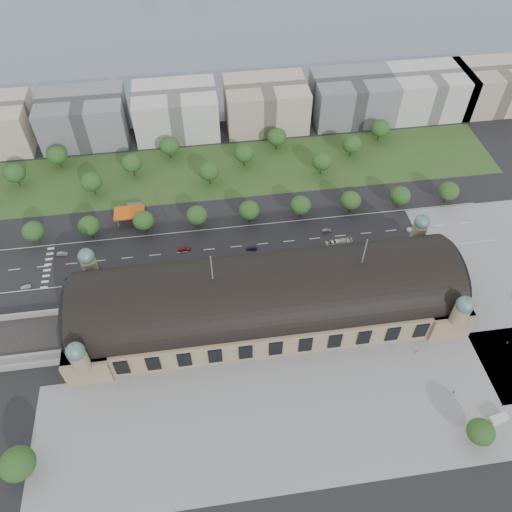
{
  "coord_description": "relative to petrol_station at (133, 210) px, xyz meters",
  "views": [
    {
      "loc": [
        -20.49,
        -113.67,
        163.58
      ],
      "look_at": [
        -1.7,
        18.77,
        14.0
      ],
      "focal_mm": 35.0,
      "sensor_mm": 36.0,
      "label": 1
    }
  ],
  "objects": [
    {
      "name": "tree_row_3",
      "position": [
        5.91,
        -12.28,
        4.48
      ],
      "size": [
        9.6,
        9.6,
        11.52
      ],
      "color": "#2D2116",
      "rests_on": "ground"
    },
    {
      "name": "parked_car_6",
      "position": [
        9.82,
        -44.28,
        -2.16
      ],
      "size": [
        5.56,
        5.16,
        1.57
      ],
      "primitive_type": "imported",
      "rotation": [
        0.0,
        0.0,
        -0.87
      ],
      "color": "black",
      "rests_on": "ground"
    },
    {
      "name": "parked_car_4",
      "position": [
        -4.92,
        -44.28,
        -2.21
      ],
      "size": [
        4.74,
        3.23,
        1.48
      ],
      "primitive_type": "imported",
      "rotation": [
        0.0,
        0.0,
        -1.16
      ],
      "color": "#BABABC",
      "rests_on": "ground"
    },
    {
      "name": "tree_belt_11",
      "position": [
        132.91,
        41.72,
        5.1
      ],
      "size": [
        10.4,
        10.4,
        12.48
      ],
      "color": "#2D2116",
      "rests_on": "ground"
    },
    {
      "name": "office_7",
      "position": [
        208.91,
        67.72,
        9.05
      ],
      "size": [
        45.0,
        32.0,
        24.0
      ],
      "primitive_type": "cube",
      "color": "#C0AC97",
      "rests_on": "ground"
    },
    {
      "name": "plaza_south",
      "position": [
        63.91,
        -109.28,
        -2.95
      ],
      "size": [
        190.0,
        48.0,
        0.12
      ],
      "primitive_type": "cube",
      "color": "gray",
      "rests_on": "ground"
    },
    {
      "name": "tree_belt_10",
      "position": [
        113.91,
        29.72,
        5.1
      ],
      "size": [
        10.4,
        10.4,
        12.48
      ],
      "color": "#2D2116",
      "rests_on": "ground"
    },
    {
      "name": "tree_belt_1",
      "position": [
        -57.09,
        29.72,
        5.1
      ],
      "size": [
        10.4,
        10.4,
        12.48
      ],
      "color": "#2D2116",
      "rests_on": "ground"
    },
    {
      "name": "office_6",
      "position": [
        168.91,
        67.72,
        9.05
      ],
      "size": [
        45.0,
        32.0,
        24.0
      ],
      "primitive_type": "cube",
      "color": "beige",
      "rests_on": "ground"
    },
    {
      "name": "ground",
      "position": [
        53.91,
        -65.28,
        -2.95
      ],
      "size": [
        900.0,
        900.0,
        0.0
      ],
      "primitive_type": "plane",
      "color": "black",
      "rests_on": "ground"
    },
    {
      "name": "traffic_car_4",
      "position": [
        52.52,
        -29.91,
        -2.17
      ],
      "size": [
        4.76,
        2.4,
        1.56
      ],
      "primitive_type": "imported",
      "rotation": [
        0.0,
        0.0,
        -1.7
      ],
      "color": "#172241",
      "rests_on": "ground"
    },
    {
      "name": "tree_row_1",
      "position": [
        -42.09,
        -12.28,
        4.48
      ],
      "size": [
        9.6,
        9.6,
        11.52
      ],
      "color": "#2D2116",
      "rests_on": "ground"
    },
    {
      "name": "pedestrian_1",
      "position": [
        114.0,
        -108.28,
        -2.1
      ],
      "size": [
        0.58,
        0.71,
        1.69
      ],
      "primitive_type": "imported",
      "rotation": [
        0.0,
        0.0,
        1.26
      ],
      "color": "gray",
      "rests_on": "ground"
    },
    {
      "name": "tree_plaza_s",
      "position": [
        113.91,
        -125.28,
        3.86
      ],
      "size": [
        9.0,
        9.0,
        10.64
      ],
      "color": "#2D2116",
      "rests_on": "ground"
    },
    {
      "name": "tree_row_8",
      "position": [
        125.91,
        -12.28,
        4.48
      ],
      "size": [
        9.6,
        9.6,
        11.52
      ],
      "color": "#2D2116",
      "rests_on": "ground"
    },
    {
      "name": "pedestrian_4",
      "position": [
        128.71,
        -115.07,
        -2.03
      ],
      "size": [
        1.01,
        1.29,
        1.84
      ],
      "primitive_type": "imported",
      "rotation": [
        0.0,
        0.0,
        4.23
      ],
      "color": "gray",
      "rests_on": "ground"
    },
    {
      "name": "traffic_car_1",
      "position": [
        -30.49,
        -21.52,
        -2.19
      ],
      "size": [
        4.73,
        1.97,
        1.52
      ],
      "primitive_type": "imported",
      "rotation": [
        0.0,
        0.0,
        1.49
      ],
      "color": "#94989C",
      "rests_on": "ground"
    },
    {
      "name": "tree_plaza_sw",
      "position": [
        -31.09,
        -115.28,
        5.1
      ],
      "size": [
        11.0,
        11.0,
        12.73
      ],
      "color": "#2D2116",
      "rests_on": "ground"
    },
    {
      "name": "pedestrian_2",
      "position": [
        142.24,
        -91.8,
        -2.15
      ],
      "size": [
        0.82,
        0.89,
        1.59
      ],
      "primitive_type": "imported",
      "rotation": [
        0.0,
        0.0,
        2.21
      ],
      "color": "gray",
      "rests_on": "ground"
    },
    {
      "name": "bus_mid",
      "position": [
        62.89,
        -38.21,
        -1.41
      ],
      "size": [
        11.25,
        3.6,
        3.08
      ],
      "primitive_type": "imported",
      "rotation": [
        0.0,
        0.0,
        1.48
      ],
      "color": "beige",
      "rests_on": "ground"
    },
    {
      "name": "office_5",
      "position": [
        123.91,
        67.72,
        9.05
      ],
      "size": [
        45.0,
        32.0,
        24.0
      ],
      "primitive_type": "cube",
      "color": "slate",
      "rests_on": "ground"
    },
    {
      "name": "parked_car_3",
      "position": [
        9.34,
        -44.28,
        -2.28
      ],
      "size": [
        4.21,
        3.34,
        1.34
      ],
      "primitive_type": "imported",
      "rotation": [
        0.0,
        0.0,
        -1.05
      ],
      "color": "slate",
      "rests_on": "ground"
    },
    {
      "name": "tree_row_5",
      "position": [
        53.91,
        -12.28,
        4.48
      ],
      "size": [
        9.6,
        9.6,
        11.52
      ],
      "color": "#2D2116",
      "rests_on": "ground"
    },
    {
      "name": "tree_belt_4",
      "position": [
        -0.09,
        29.72,
        5.1
      ],
      "size": [
        10.4,
        10.4,
        12.48
      ],
      "color": "#2D2116",
      "rests_on": "ground"
    },
    {
      "name": "road_slab",
      "position": [
        33.91,
        -27.28,
        -2.95
      ],
      "size": [
        260.0,
        26.0,
        0.1
      ],
      "primitive_type": "cube",
      "color": "black",
      "rests_on": "ground"
    },
    {
      "name": "bus_east",
      "position": [
        91.45,
        -33.28,
        -1.22
      ],
      "size": [
        12.54,
        3.57,
        3.45
      ],
      "primitive_type": "imported",
      "rotation": [
        0.0,
        0.0,
        1.62
      ],
      "color": "beige",
      "rests_on": "ground"
    },
    {
      "name": "station",
      "position": [
        53.91,
        -65.28,
        7.33
      ],
      "size": [
        150.0,
        48.4,
        44.3
      ],
      "color": "#9A8A5F",
      "rests_on": "ground"
    },
    {
      "name": "lake",
      "position": [
        53.91,
        232.72,
        -2.95
      ],
      "size": [
        700.0,
        320.0,
        0.08
      ],
      "primitive_type": "cube",
      "color": "slate",
      "rests_on": "ground"
    },
    {
      "name": "traffic_car_6",
      "position": [
        127.75,
        -28.55,
        -2.13
      ],
      "size": [
        5.94,
        2.85,
        1.63
      ],
      "primitive_type": "imported",
      "rotation": [
        0.0,
        0.0,
        -1.59
      ],
      "color": "silver",
      "rests_on": "ground"
    },
    {
      "name": "traffic_car_0",
      "position": [
        -43.43,
        -38.2,
        -2.25
      ],
      "size": [
        4.27,
        2.05,
        1.41
      ],
      "primitive_type": "imported",
      "rotation": [
        0.0,
        0.0,
        -1.47
      ],
      "color": "silver",
      "rests_on": "ground"
    },
    {
      "name": "tree_row_7",
      "position": [
        101.91,
        -12.28,
        4.48
      ],
      "size": [
        9.6,
        9.6,
        11.52
      ],
      "color": "#2D2116",
      "rests_on": "ground"
    },
    {
      "name": "traffic_car_3",
      "position": [
        22.87,
        -26.19,
        -2.16
      ],
      "size": [
        5.6,
        2.57,
        1.59
      ],
      "primitive_type": "imported",
      "rotation": [
        0.0,
        0.0,
        1.63
      ],
      "color": "maroon",
      "rests_on": "ground"
    },
    {
      "name": "tree_belt_3",
      "position": [
        -19.09,
        17.72,
        5.1
      ],
      "size": [
        10.4,
        10.4,
        12.48
      ],
      "color": "#2D2116",
      "rests_on": "ground"
    },
    {
      "name": "tree_belt_7",
      "position": [
        56.91,
        29.72,
        5.1
      ],
      "size": [
        10.4,
        10.4,
        12.48
      ],
      "color": "#2D2116",
      "rests_on": "ground"
    },
    {
      "name": "petrol_station",
      "position": [
        0.0,
        0.0,
        0.0
      ],
      "size": [
        14.0,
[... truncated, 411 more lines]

